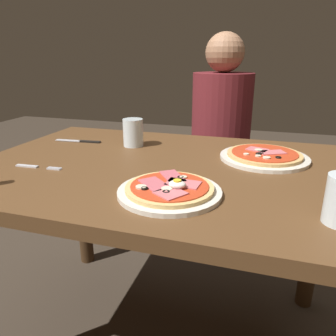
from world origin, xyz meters
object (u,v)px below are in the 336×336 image
(knife, at_px, (81,141))
(diner_person, at_px, (220,150))
(pizza_across_left, at_px, (264,156))
(water_glass_near, at_px, (133,134))
(dining_table, at_px, (161,195))
(fork, at_px, (35,167))
(pizza_foreground, at_px, (170,190))

(knife, height_order, diner_person, diner_person)
(pizza_across_left, height_order, water_glass_near, water_glass_near)
(dining_table, xyz_separation_m, fork, (-0.37, -0.15, 0.11))
(fork, bearing_deg, diner_person, 64.61)
(dining_table, distance_m, pizza_foreground, 0.27)
(pizza_foreground, bearing_deg, knife, 141.30)
(pizza_foreground, xyz_separation_m, water_glass_near, (-0.27, 0.41, 0.03))
(fork, distance_m, knife, 0.33)
(dining_table, distance_m, pizza_across_left, 0.37)
(dining_table, bearing_deg, knife, 156.19)
(dining_table, distance_m, water_glass_near, 0.30)
(pizza_across_left, relative_size, knife, 1.52)
(fork, bearing_deg, pizza_foreground, -9.05)
(water_glass_near, distance_m, knife, 0.23)
(dining_table, distance_m, fork, 0.42)
(water_glass_near, xyz_separation_m, knife, (-0.23, -0.01, -0.04))
(water_glass_near, xyz_separation_m, fork, (-0.20, -0.33, -0.04))
(pizza_across_left, bearing_deg, fork, -156.38)
(fork, xyz_separation_m, knife, (-0.03, 0.33, 0.00))
(water_glass_near, height_order, knife, water_glass_near)
(pizza_foreground, distance_m, fork, 0.47)
(dining_table, relative_size, knife, 6.26)
(knife, bearing_deg, dining_table, -23.81)
(water_glass_near, distance_m, diner_person, 0.70)
(knife, bearing_deg, diner_person, 52.25)
(dining_table, distance_m, knife, 0.46)
(dining_table, relative_size, water_glass_near, 11.59)
(knife, distance_m, diner_person, 0.81)
(water_glass_near, height_order, diner_person, diner_person)
(knife, bearing_deg, fork, -84.31)
(pizza_across_left, bearing_deg, knife, 178.06)
(dining_table, height_order, pizza_foreground, pizza_foreground)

